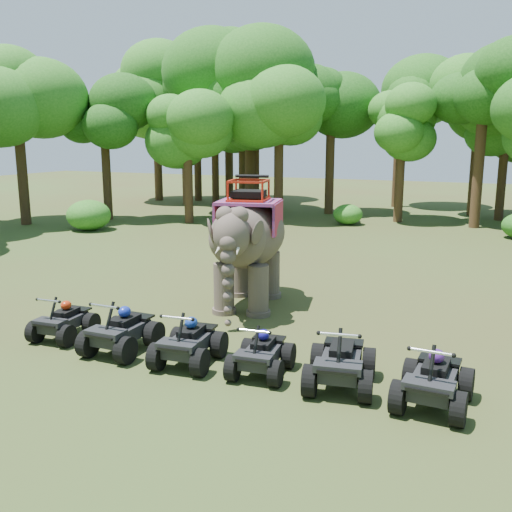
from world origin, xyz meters
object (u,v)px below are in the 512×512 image
object	(u,v)px
atv_0	(63,316)
atv_5	(434,373)
atv_2	(189,336)
atv_1	(121,325)
atv_4	(341,355)
elephant	(248,242)
atv_3	(261,348)

from	to	relation	value
atv_0	atv_5	distance (m)	8.94
atv_5	atv_2	bearing A→B (deg)	-177.03
atv_1	atv_4	bearing A→B (deg)	1.79
atv_1	atv_5	world-z (taller)	atv_5
atv_0	atv_2	world-z (taller)	atv_2
elephant	atv_1	bearing A→B (deg)	-115.73
elephant	atv_3	world-z (taller)	elephant
atv_1	atv_3	bearing A→B (deg)	1.75
atv_2	atv_0	bearing A→B (deg)	171.65
elephant	atv_0	size ratio (longest dim) A/B	2.95
elephant	atv_3	size ratio (longest dim) A/B	2.90
elephant	atv_0	xyz separation A→B (m)	(-3.02, -4.50, -1.34)
atv_2	atv_5	world-z (taller)	atv_5
atv_0	atv_3	xyz separation A→B (m)	(5.41, -0.04, 0.01)
elephant	atv_0	world-z (taller)	elephant
atv_3	atv_4	distance (m)	1.71
atv_0	atv_1	bearing A→B (deg)	-9.67
atv_5	atv_1	bearing A→B (deg)	-177.06
atv_1	atv_2	world-z (taller)	atv_1
atv_0	atv_4	distance (m)	7.12
atv_2	elephant	bearing A→B (deg)	92.47
elephant	atv_1	size ratio (longest dim) A/B	2.58
atv_2	atv_1	bearing A→B (deg)	174.64
atv_0	atv_3	size ratio (longest dim) A/B	0.98
elephant	atv_2	xyz separation A→B (m)	(0.69, -4.66, -1.28)
atv_1	atv_4	distance (m)	5.22
atv_2	atv_3	distance (m)	1.71
atv_0	atv_3	world-z (taller)	atv_3
atv_0	atv_5	world-z (taller)	atv_5
atv_3	atv_4	xyz separation A→B (m)	(1.71, 0.07, 0.09)
atv_2	atv_4	world-z (taller)	atv_4
atv_3	atv_0	bearing A→B (deg)	173.71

